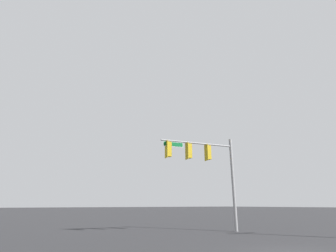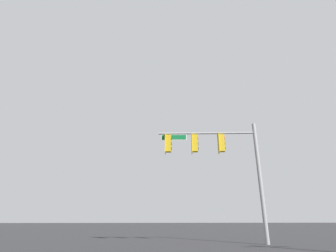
% 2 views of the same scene
% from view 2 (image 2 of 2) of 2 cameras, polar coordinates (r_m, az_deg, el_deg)
% --- Properties ---
extents(signal_pole_near, '(6.16, 1.50, 7.15)m').
position_cam_2_polar(signal_pole_near, '(16.71, 11.49, -6.54)').
color(signal_pole_near, gray).
rests_on(signal_pole_near, ground_plane).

